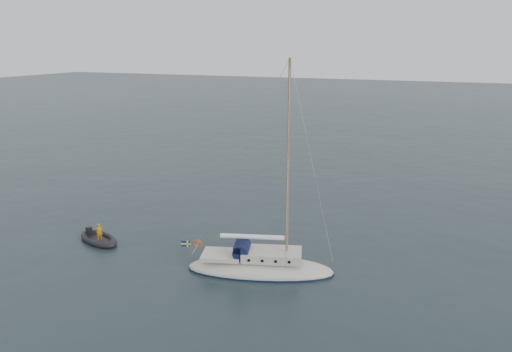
% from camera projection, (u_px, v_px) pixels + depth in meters
% --- Properties ---
extents(ground, '(300.00, 300.00, 0.00)m').
position_uv_depth(ground, '(298.00, 259.00, 29.02)').
color(ground, black).
rests_on(ground, ground).
extents(sailboat, '(8.43, 2.53, 12.00)m').
position_uv_depth(sailboat, '(260.00, 257.00, 27.15)').
color(sailboat, beige).
rests_on(sailboat, ground).
extents(dinghy, '(2.60, 1.18, 0.37)m').
position_uv_depth(dinghy, '(242.00, 260.00, 28.52)').
color(dinghy, '#505055').
rests_on(dinghy, ground).
extents(rib, '(3.43, 1.56, 1.25)m').
position_uv_depth(rib, '(98.00, 239.00, 31.51)').
color(rib, black).
rests_on(rib, ground).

